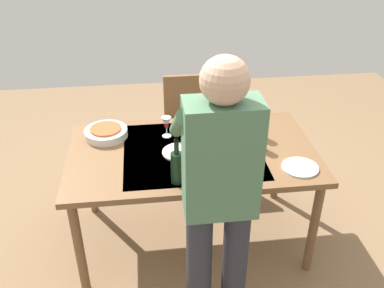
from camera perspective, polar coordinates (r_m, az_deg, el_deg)
The scene contains 13 objects.
ground_plane at distance 3.33m, azimuth 0.00°, elevation -12.17°, with size 6.00×6.00×0.00m, color #846647.
dining_table at distance 2.90m, azimuth 0.00°, elevation -2.08°, with size 1.64×0.94×0.77m.
chair_near at distance 3.72m, azimuth -0.50°, elevation 2.98°, with size 0.40×0.40×0.91m.
person_server at distance 2.16m, azimuth 3.63°, elevation -6.64°, with size 0.42×0.61×1.69m.
wine_bottle at distance 2.50m, azimuth -2.03°, elevation -3.02°, with size 0.07×0.07×0.30m.
wine_glass_left at distance 2.94m, azimuth 2.92°, elevation 2.41°, with size 0.07×0.07×0.15m.
wine_glass_right at distance 2.97m, azimuth -3.43°, elevation 2.76°, with size 0.07×0.07×0.15m.
water_cup_near_left at distance 3.01m, azimuth 9.23°, elevation 1.65°, with size 0.07×0.07×0.11m, color silver.
water_cup_near_right at distance 2.88m, azimuth 9.29°, elevation 0.13°, with size 0.06×0.06×0.11m, color silver.
water_cup_far_left at distance 3.07m, azimuth -1.28°, elevation 2.60°, with size 0.07×0.07×0.10m, color silver.
serving_bowl_pasta at distance 3.06m, azimuth -11.36°, elevation 1.53°, with size 0.30×0.30×0.07m.
dinner_plate_near at distance 2.83m, azimuth -1.66°, elevation -1.08°, with size 0.23×0.23×0.01m, color silver.
dinner_plate_far at distance 2.76m, azimuth 14.16°, elevation -3.03°, with size 0.23×0.23×0.01m, color silver.
Camera 1 is at (0.29, 2.41, 2.28)m, focal length 40.17 mm.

